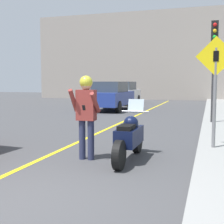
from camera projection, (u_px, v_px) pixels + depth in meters
road_center_line at (99, 132)px, 10.25m from camera, size 0.12×36.00×0.01m
building_backdrop at (179, 55)px, 28.67m from camera, size 28.00×1.20×8.21m
motorcycle at (129, 137)px, 6.60m from camera, size 0.62×2.12×1.27m
person_biker at (86, 108)px, 6.60m from camera, size 0.59×0.49×1.79m
crossing_sign at (215, 81)px, 7.13m from camera, size 0.91×0.08×2.56m
traffic_light at (214, 52)px, 11.60m from camera, size 0.26×0.30×3.77m
parked_car_blue at (111, 96)px, 18.22m from camera, size 1.88×4.20×1.68m
parked_car_white at (123, 93)px, 23.41m from camera, size 1.88×4.20×1.68m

